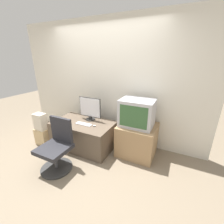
{
  "coord_description": "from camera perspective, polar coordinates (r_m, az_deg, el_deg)",
  "views": [
    {
      "loc": [
        1.59,
        -1.59,
        1.86
      ],
      "look_at": [
        0.37,
        0.91,
        0.81
      ],
      "focal_mm": 24.0,
      "sensor_mm": 36.0,
      "label": 1
    }
  ],
  "objects": [
    {
      "name": "crt_tv",
      "position": [
        2.79,
        9.5,
        -0.34
      ],
      "size": [
        0.61,
        0.46,
        0.51
      ],
      "color": "#B7B7BC",
      "rests_on": "side_stand"
    },
    {
      "name": "office_chair",
      "position": [
        2.79,
        -20.31,
        -12.91
      ],
      "size": [
        0.54,
        0.54,
        0.89
      ],
      "color": "#333333",
      "rests_on": "ground_plane"
    },
    {
      "name": "keyboard",
      "position": [
        3.08,
        -10.71,
        -4.53
      ],
      "size": [
        0.35,
        0.11,
        0.01
      ],
      "color": "silver",
      "rests_on": "desk"
    },
    {
      "name": "cardboard_box_upper",
      "position": [
        3.57,
        -25.65,
        -3.32
      ],
      "size": [
        0.25,
        0.17,
        0.36
      ],
      "color": "beige",
      "rests_on": "cardboard_box_lower"
    },
    {
      "name": "ground_plane",
      "position": [
        2.91,
        -15.46,
        -19.96
      ],
      "size": [
        12.0,
        12.0,
        0.0
      ],
      "primitive_type": "plane",
      "color": "#7F705B"
    },
    {
      "name": "side_stand",
      "position": [
        3.04,
        9.49,
        -10.34
      ],
      "size": [
        0.71,
        0.64,
        0.62
      ],
      "color": "#A37F56",
      "rests_on": "ground_plane"
    },
    {
      "name": "cardboard_box_lower",
      "position": [
        3.71,
        -24.8,
        -8.4
      ],
      "size": [
        0.3,
        0.21,
        0.36
      ],
      "color": "#D1B27F",
      "rests_on": "ground_plane"
    },
    {
      "name": "mouse",
      "position": [
        2.96,
        -6.73,
        -5.22
      ],
      "size": [
        0.07,
        0.04,
        0.03
      ],
      "color": "silver",
      "rests_on": "desk"
    },
    {
      "name": "desk",
      "position": [
        3.3,
        -10.72,
        -8.35
      ],
      "size": [
        1.27,
        0.74,
        0.56
      ],
      "color": "brown",
      "rests_on": "ground_plane"
    },
    {
      "name": "main_monitor",
      "position": [
        3.2,
        -8.37,
        1.19
      ],
      "size": [
        0.51,
        0.2,
        0.49
      ],
      "color": "#2D2D2D",
      "rests_on": "desk"
    },
    {
      "name": "wall_back",
      "position": [
        3.36,
        -2.58,
        10.97
      ],
      "size": [
        4.4,
        0.05,
        2.6
      ],
      "color": "silver",
      "rests_on": "ground_plane"
    }
  ]
}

